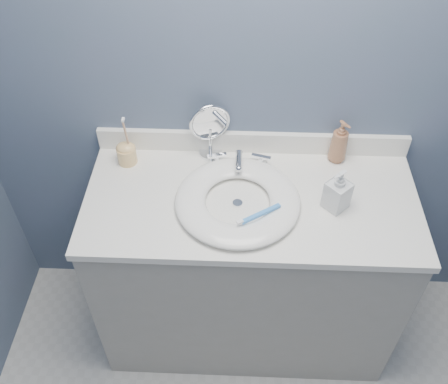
# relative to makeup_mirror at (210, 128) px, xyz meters

# --- Properties ---
(back_wall) EXTENTS (2.20, 0.02, 2.40)m
(back_wall) POSITION_rel_makeup_mirror_xyz_m (0.16, 0.04, 0.19)
(back_wall) COLOR #4C5D72
(back_wall) RESTS_ON ground
(vanity_cabinet) EXTENTS (1.20, 0.55, 0.85)m
(vanity_cabinet) POSITION_rel_makeup_mirror_xyz_m (0.16, -0.24, -0.58)
(vanity_cabinet) COLOR #A19B93
(vanity_cabinet) RESTS_ON ground
(countertop) EXTENTS (1.22, 0.57, 0.03)m
(countertop) POSITION_rel_makeup_mirror_xyz_m (0.16, -0.24, -0.14)
(countertop) COLOR white
(countertop) RESTS_ON vanity_cabinet
(backsplash) EXTENTS (1.22, 0.02, 0.09)m
(backsplash) POSITION_rel_makeup_mirror_xyz_m (0.16, 0.02, -0.08)
(backsplash) COLOR white
(backsplash) RESTS_ON countertop
(basin) EXTENTS (0.45, 0.45, 0.04)m
(basin) POSITION_rel_makeup_mirror_xyz_m (0.11, -0.27, -0.11)
(basin) COLOR white
(basin) RESTS_ON countertop
(drain) EXTENTS (0.04, 0.04, 0.01)m
(drain) POSITION_rel_makeup_mirror_xyz_m (0.11, -0.27, -0.12)
(drain) COLOR silver
(drain) RESTS_ON countertop
(faucet) EXTENTS (0.25, 0.13, 0.07)m
(faucet) POSITION_rel_makeup_mirror_xyz_m (0.11, -0.07, -0.10)
(faucet) COLOR silver
(faucet) RESTS_ON countertop
(makeup_mirror) EXTENTS (0.16, 0.09, 0.24)m
(makeup_mirror) POSITION_rel_makeup_mirror_xyz_m (0.00, 0.00, 0.00)
(makeup_mirror) COLOR silver
(makeup_mirror) RESTS_ON countertop
(soap_bottle_amber) EXTENTS (0.10, 0.10, 0.18)m
(soap_bottle_amber) POSITION_rel_makeup_mirror_xyz_m (0.49, -0.01, -0.04)
(soap_bottle_amber) COLOR #946143
(soap_bottle_amber) RESTS_ON countertop
(soap_bottle_clear) EXTENTS (0.11, 0.11, 0.17)m
(soap_bottle_clear) POSITION_rel_makeup_mirror_xyz_m (0.46, -0.27, -0.04)
(soap_bottle_clear) COLOR silver
(soap_bottle_clear) RESTS_ON countertop
(toothbrush_holder) EXTENTS (0.07, 0.07, 0.21)m
(toothbrush_holder) POSITION_rel_makeup_mirror_xyz_m (-0.32, -0.06, -0.08)
(toothbrush_holder) COLOR #EFC177
(toothbrush_holder) RESTS_ON countertop
(toothbrush_lying) EXTENTS (0.15, 0.11, 0.02)m
(toothbrush_lying) POSITION_rel_makeup_mirror_xyz_m (0.19, -0.36, -0.08)
(toothbrush_lying) COLOR #3E8ADC
(toothbrush_lying) RESTS_ON basin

